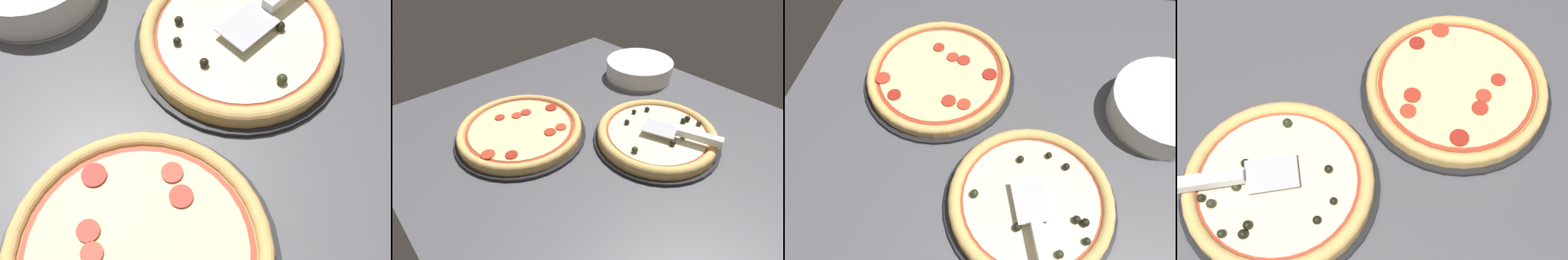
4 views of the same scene
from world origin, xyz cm
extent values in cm
cube|color=#4C4C51|center=(0.00, 0.00, -1.80)|extent=(133.57, 108.16, 3.60)
cylinder|color=black|center=(-5.53, -9.48, 0.50)|extent=(36.03, 36.03, 1.00)
cylinder|color=#DBAD60|center=(-5.53, -9.48, 2.00)|extent=(33.87, 33.87, 1.99)
torus|color=#DBAD60|center=(-5.53, -9.48, 2.99)|extent=(33.87, 33.87, 2.57)
cylinder|color=#A33823|center=(-5.53, -9.48, 3.07)|extent=(29.44, 29.44, 0.15)
cylinder|color=beige|center=(-5.53, -9.48, 3.19)|extent=(27.77, 27.77, 0.40)
sphere|color=black|center=(-11.99, -7.59, 4.21)|extent=(1.64, 1.64, 1.64)
sphere|color=black|center=(-8.37, -20.36, 4.23)|extent=(1.68, 1.68, 1.68)
sphere|color=black|center=(-8.11, -18.69, 4.20)|extent=(1.63, 1.63, 1.63)
sphere|color=#282D19|center=(-12.23, -12.30, 4.16)|extent=(1.53, 1.53, 1.53)
sphere|color=#282D19|center=(-6.97, 1.98, 4.25)|extent=(1.72, 1.72, 1.72)
sphere|color=black|center=(-11.91, -20.92, 4.14)|extent=(1.49, 1.49, 1.49)
sphere|color=black|center=(4.95, -11.74, 4.08)|extent=(1.38, 1.38, 1.38)
sphere|color=black|center=(3.00, -15.65, 4.14)|extent=(1.50, 1.50, 1.50)
sphere|color=black|center=(2.73, -5.94, 4.15)|extent=(1.51, 1.51, 1.51)
sphere|color=black|center=(-17.44, -15.43, 4.13)|extent=(1.48, 1.48, 1.48)
sphere|color=#282D19|center=(-15.41, -16.11, 4.20)|extent=(1.61, 1.61, 1.61)
cylinder|color=black|center=(23.00, 17.74, 0.50)|extent=(38.03, 38.03, 1.00)
cylinder|color=#DBAD60|center=(23.00, 17.74, 1.94)|extent=(35.75, 35.75, 1.87)
torus|color=#DBAD60|center=(23.00, 17.74, 2.87)|extent=(35.75, 35.75, 2.19)
cylinder|color=#A33823|center=(23.00, 17.74, 2.95)|extent=(31.08, 31.08, 0.15)
cylinder|color=beige|center=(23.00, 17.74, 3.07)|extent=(29.32, 29.32, 0.40)
cylinder|color=maroon|center=(24.79, 5.16, 3.47)|extent=(3.62, 3.62, 0.40)
cylinder|color=#B73823|center=(18.17, 30.61, 3.47)|extent=(3.63, 3.63, 0.40)
cylinder|color=#B73823|center=(14.63, 9.27, 3.47)|extent=(3.16, 3.16, 0.40)
cylinder|color=#AD2D1E|center=(14.87, 13.05, 3.47)|extent=(3.39, 3.39, 0.40)
cylinder|color=#AD2D1E|center=(27.97, 12.47, 3.47)|extent=(3.19, 3.19, 0.40)
cylinder|color=#B73823|center=(28.43, 15.48, 3.47)|extent=(3.04, 3.04, 0.40)
cylinder|color=maroon|center=(13.87, 26.22, 3.47)|extent=(3.23, 3.23, 0.40)
cylinder|color=#AD2D1E|center=(30.95, 19.85, 3.47)|extent=(2.92, 2.92, 0.40)
cube|color=#B7B7BC|center=(-6.54, -9.19, 5.23)|extent=(10.84, 9.30, 0.24)
cube|color=white|center=(-16.40, -12.83, 6.11)|extent=(11.89, 6.17, 2.00)
camera|label=1|loc=(22.02, 33.91, 62.69)|focal=42.00mm
camera|label=2|loc=(-42.60, 51.58, 56.13)|focal=28.00mm
camera|label=3|loc=(-35.44, -5.30, 76.36)|focal=35.00mm
camera|label=4|loc=(18.57, -48.00, 89.26)|focal=50.00mm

